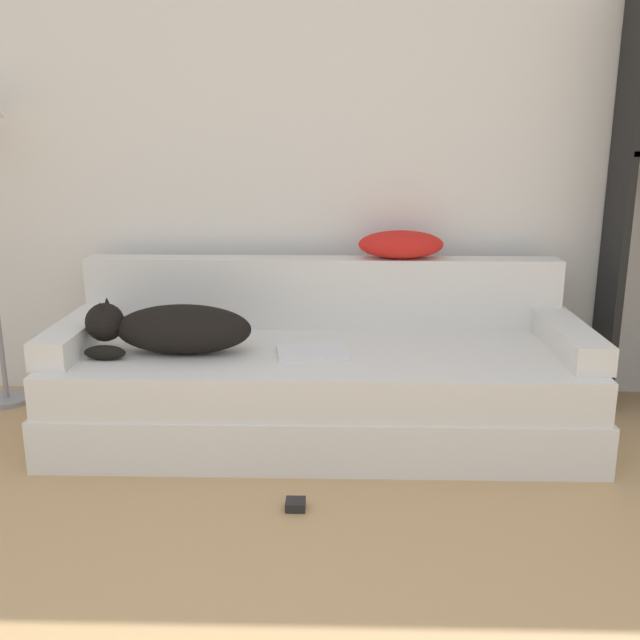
{
  "coord_description": "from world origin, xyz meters",
  "views": [
    {
      "loc": [
        0.16,
        -0.58,
        1.28
      ],
      "look_at": [
        0.09,
        2.22,
        0.54
      ],
      "focal_mm": 40.0,
      "sensor_mm": 36.0,
      "label": 1
    }
  ],
  "objects_px": {
    "couch": "(321,392)",
    "throw_pillow": "(401,244)",
    "power_adapter": "(296,505)",
    "laptop": "(312,352)",
    "dog": "(171,328)"
  },
  "relations": [
    {
      "from": "couch",
      "to": "throw_pillow",
      "type": "height_order",
      "value": "throw_pillow"
    },
    {
      "from": "power_adapter",
      "to": "couch",
      "type": "bearing_deg",
      "value": 83.81
    },
    {
      "from": "couch",
      "to": "laptop",
      "type": "distance_m",
      "value": 0.22
    },
    {
      "from": "dog",
      "to": "throw_pillow",
      "type": "distance_m",
      "value": 1.12
    },
    {
      "from": "couch",
      "to": "dog",
      "type": "bearing_deg",
      "value": -172.04
    },
    {
      "from": "couch",
      "to": "power_adapter",
      "type": "height_order",
      "value": "couch"
    },
    {
      "from": "laptop",
      "to": "throw_pillow",
      "type": "relative_size",
      "value": 0.8
    },
    {
      "from": "laptop",
      "to": "power_adapter",
      "type": "height_order",
      "value": "laptop"
    },
    {
      "from": "power_adapter",
      "to": "dog",
      "type": "bearing_deg",
      "value": 133.71
    },
    {
      "from": "couch",
      "to": "power_adapter",
      "type": "relative_size",
      "value": 32.21
    },
    {
      "from": "dog",
      "to": "power_adapter",
      "type": "xyz_separation_m",
      "value": [
        0.55,
        -0.57,
        -0.48
      ]
    },
    {
      "from": "dog",
      "to": "power_adapter",
      "type": "height_order",
      "value": "dog"
    },
    {
      "from": "couch",
      "to": "power_adapter",
      "type": "bearing_deg",
      "value": -96.19
    },
    {
      "from": "laptop",
      "to": "power_adapter",
      "type": "relative_size",
      "value": 4.49
    },
    {
      "from": "throw_pillow",
      "to": "power_adapter",
      "type": "xyz_separation_m",
      "value": [
        -0.43,
        -1.03,
        -0.76
      ]
    }
  ]
}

